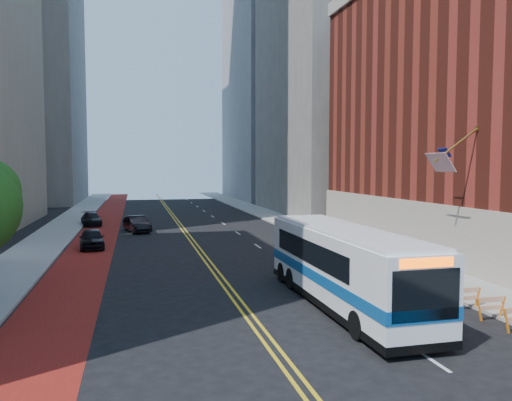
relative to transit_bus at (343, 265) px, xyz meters
The scene contains 15 objects.
ground 6.75m from the transit_bus, 134.24° to the right, with size 160.00×160.00×0.00m, color black.
sidewalk_left 30.32m from the transit_bus, 123.09° to the left, with size 4.00×140.00×0.15m, color gray.
sidewalk_right 26.50m from the transit_bus, 73.57° to the left, with size 4.00×140.00×0.15m, color gray.
bus_lane_paint 28.39m from the transit_bus, 116.47° to the left, with size 3.60×140.00×0.01m, color maroon.
center_line_inner 25.86m from the transit_bus, 100.51° to the left, with size 0.14×140.00×0.01m, color gold.
center_line_outer 25.79m from the transit_bus, 99.72° to the left, with size 0.14×140.00×0.01m, color gold.
lane_dashes 33.41m from the transit_bus, 89.52° to the left, with size 0.14×98.20×0.01m.
midrise_right_near 50.49m from the transit_bus, 66.92° to the left, with size 18.00×26.00×40.00m, color slate.
midrise_right_far 80.11m from the transit_bus, 75.13° to the left, with size 20.00×28.00×55.00m, color gray.
midrise_left_far 84.45m from the transit_bus, 111.25° to the left, with size 20.00×26.00×65.00m, color slate.
construction_barriers 5.36m from the transit_bus, 13.51° to the right, with size 1.42×10.91×1.00m.
transit_bus is the anchor object (origin of this frame).
car_a 23.17m from the transit_bus, 122.77° to the left, with size 1.80×4.46×1.52m, color black.
car_b 29.91m from the transit_bus, 107.66° to the left, with size 1.65×4.73×1.56m, color black.
car_c 37.67m from the transit_bus, 111.54° to the left, with size 1.93×4.75×1.38m, color black.
Camera 1 is at (-4.63, -16.31, 6.42)m, focal length 35.00 mm.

